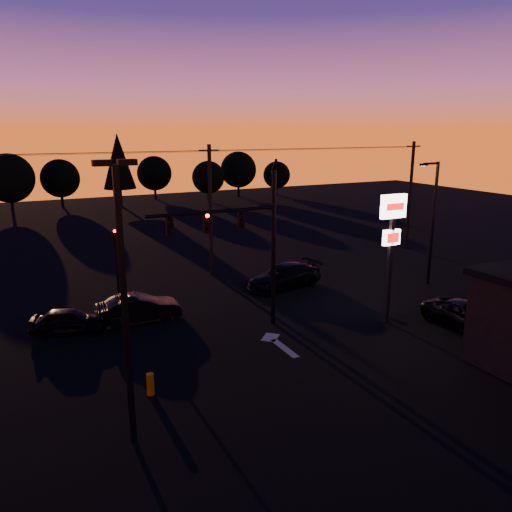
{
  "coord_description": "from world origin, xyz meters",
  "views": [
    {
      "loc": [
        -10.33,
        -17.71,
        9.98
      ],
      "look_at": [
        1.0,
        5.0,
        3.5
      ],
      "focal_mm": 35.0,
      "sensor_mm": 36.0,
      "label": 1
    }
  ],
  "objects_px": {
    "bollard": "(150,384)",
    "car_left": "(69,321)",
    "secondary_signal": "(116,253)",
    "car_mid": "(139,308)",
    "streetlight": "(432,218)",
    "suv_parked": "(468,316)",
    "pylon_sign": "(392,231)",
    "car_right": "(284,276)",
    "parking_lot_light": "(123,289)",
    "traffic_signal_mast": "(245,235)"
  },
  "relations": [
    {
      "from": "traffic_signal_mast",
      "to": "pylon_sign",
      "type": "height_order",
      "value": "traffic_signal_mast"
    },
    {
      "from": "pylon_sign",
      "to": "car_right",
      "type": "distance_m",
      "value": 8.87
    },
    {
      "from": "secondary_signal",
      "to": "car_left",
      "type": "distance_m",
      "value": 5.62
    },
    {
      "from": "traffic_signal_mast",
      "to": "car_right",
      "type": "relative_size",
      "value": 1.65
    },
    {
      "from": "suv_parked",
      "to": "car_mid",
      "type": "bearing_deg",
      "value": 148.89
    },
    {
      "from": "secondary_signal",
      "to": "car_right",
      "type": "relative_size",
      "value": 0.84
    },
    {
      "from": "parking_lot_light",
      "to": "traffic_signal_mast",
      "type": "bearing_deg",
      "value": 43.37
    },
    {
      "from": "secondary_signal",
      "to": "parking_lot_light",
      "type": "xyz_separation_m",
      "value": [
        -2.5,
        -14.49,
        2.41
      ]
    },
    {
      "from": "traffic_signal_mast",
      "to": "parking_lot_light",
      "type": "relative_size",
      "value": 0.94
    },
    {
      "from": "bollard",
      "to": "car_right",
      "type": "xyz_separation_m",
      "value": [
        11.32,
        9.43,
        0.32
      ]
    },
    {
      "from": "parking_lot_light",
      "to": "car_right",
      "type": "bearing_deg",
      "value": 43.83
    },
    {
      "from": "parking_lot_light",
      "to": "pylon_sign",
      "type": "distance_m",
      "value": 15.19
    },
    {
      "from": "pylon_sign",
      "to": "car_right",
      "type": "xyz_separation_m",
      "value": [
        -1.9,
        7.6,
        -4.16
      ]
    },
    {
      "from": "bollard",
      "to": "car_right",
      "type": "distance_m",
      "value": 14.74
    },
    {
      "from": "car_left",
      "to": "suv_parked",
      "type": "distance_m",
      "value": 20.28
    },
    {
      "from": "car_mid",
      "to": "secondary_signal",
      "type": "bearing_deg",
      "value": 6.94
    },
    {
      "from": "secondary_signal",
      "to": "streetlight",
      "type": "xyz_separation_m",
      "value": [
        18.91,
        -5.99,
        1.56
      ]
    },
    {
      "from": "bollard",
      "to": "car_left",
      "type": "height_order",
      "value": "car_left"
    },
    {
      "from": "bollard",
      "to": "parking_lot_light",
      "type": "bearing_deg",
      "value": -115.77
    },
    {
      "from": "pylon_sign",
      "to": "suv_parked",
      "type": "xyz_separation_m",
      "value": [
        3.11,
        -2.59,
        -4.25
      ]
    },
    {
      "from": "parking_lot_light",
      "to": "car_left",
      "type": "bearing_deg",
      "value": 94.15
    },
    {
      "from": "streetlight",
      "to": "suv_parked",
      "type": "relative_size",
      "value": 1.67
    },
    {
      "from": "parking_lot_light",
      "to": "pylon_sign",
      "type": "xyz_separation_m",
      "value": [
        14.5,
        4.5,
        -0.36
      ]
    },
    {
      "from": "secondary_signal",
      "to": "car_mid",
      "type": "bearing_deg",
      "value": -86.13
    },
    {
      "from": "car_mid",
      "to": "parking_lot_light",
      "type": "bearing_deg",
      "value": 168.29
    },
    {
      "from": "traffic_signal_mast",
      "to": "secondary_signal",
      "type": "relative_size",
      "value": 1.97
    },
    {
      "from": "bollard",
      "to": "car_right",
      "type": "relative_size",
      "value": 0.17
    },
    {
      "from": "streetlight",
      "to": "car_mid",
      "type": "distance_m",
      "value": 19.11
    },
    {
      "from": "pylon_sign",
      "to": "bollard",
      "type": "height_order",
      "value": "pylon_sign"
    },
    {
      "from": "pylon_sign",
      "to": "suv_parked",
      "type": "height_order",
      "value": "pylon_sign"
    },
    {
      "from": "pylon_sign",
      "to": "streetlight",
      "type": "xyz_separation_m",
      "value": [
        6.91,
        4.0,
        -0.49
      ]
    },
    {
      "from": "car_left",
      "to": "car_mid",
      "type": "height_order",
      "value": "car_mid"
    },
    {
      "from": "streetlight",
      "to": "suv_parked",
      "type": "distance_m",
      "value": 8.48
    },
    {
      "from": "pylon_sign",
      "to": "suv_parked",
      "type": "relative_size",
      "value": 1.42
    },
    {
      "from": "car_right",
      "to": "pylon_sign",
      "type": "bearing_deg",
      "value": 4.25
    },
    {
      "from": "pylon_sign",
      "to": "streetlight",
      "type": "relative_size",
      "value": 0.85
    },
    {
      "from": "pylon_sign",
      "to": "bollard",
      "type": "distance_m",
      "value": 14.07
    },
    {
      "from": "streetlight",
      "to": "car_left",
      "type": "bearing_deg",
      "value": 174.89
    },
    {
      "from": "traffic_signal_mast",
      "to": "pylon_sign",
      "type": "distance_m",
      "value": 7.52
    },
    {
      "from": "pylon_sign",
      "to": "car_right",
      "type": "relative_size",
      "value": 1.31
    },
    {
      "from": "traffic_signal_mast",
      "to": "streetlight",
      "type": "relative_size",
      "value": 1.07
    },
    {
      "from": "streetlight",
      "to": "car_mid",
      "type": "bearing_deg",
      "value": 173.9
    },
    {
      "from": "car_mid",
      "to": "pylon_sign",
      "type": "bearing_deg",
      "value": -113.99
    },
    {
      "from": "secondary_signal",
      "to": "bollard",
      "type": "distance_m",
      "value": 12.13
    },
    {
      "from": "pylon_sign",
      "to": "traffic_signal_mast",
      "type": "bearing_deg",
      "value": 160.64
    },
    {
      "from": "secondary_signal",
      "to": "car_left",
      "type": "relative_size",
      "value": 1.17
    },
    {
      "from": "parking_lot_light",
      "to": "suv_parked",
      "type": "height_order",
      "value": "parking_lot_light"
    },
    {
      "from": "bollard",
      "to": "car_left",
      "type": "bearing_deg",
      "value": 104.68
    },
    {
      "from": "traffic_signal_mast",
      "to": "car_mid",
      "type": "relative_size",
      "value": 1.96
    },
    {
      "from": "bollard",
      "to": "car_left",
      "type": "distance_m",
      "value": 8.08
    }
  ]
}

